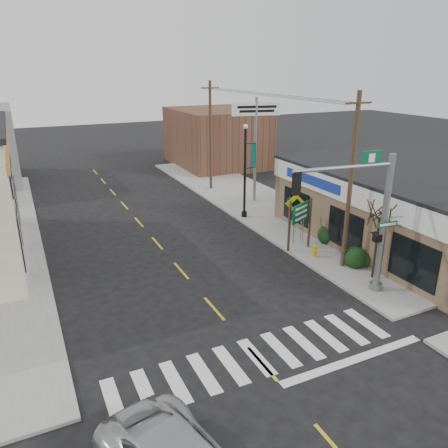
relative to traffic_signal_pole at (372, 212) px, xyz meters
name	(u,v)px	position (x,y,z in m)	size (l,w,h in m)	color
ground	(262,364)	(-6.45, -2.23, -3.89)	(140.00, 140.00, 0.00)	black
sidewalk_right	(280,215)	(2.55, 10.77, -3.83)	(6.00, 38.00, 0.13)	gray
center_line	(181,271)	(-6.45, 5.77, -3.89)	(0.12, 56.00, 0.01)	gold
crosswalk	(256,357)	(-6.45, -1.83, -3.89)	(11.00, 2.20, 0.01)	silver
thrift_store	(428,206)	(8.05, 3.77, -1.89)	(12.00, 14.00, 4.00)	#7B634A
bldg_distant_right	(216,137)	(5.55, 27.77, -1.09)	(8.00, 10.00, 5.60)	brown
traffic_signal_pole	(372,212)	(0.00, 0.00, 0.00)	(4.99, 0.38, 6.32)	gray
guide_sign	(300,217)	(0.26, 5.33, -1.93)	(1.62, 0.14, 2.84)	#4C3723
fire_hydrant	(315,250)	(0.43, 4.11, -3.42)	(0.20, 0.20, 0.63)	#D09900
ped_crossing_sign	(295,210)	(0.45, 6.12, -1.77)	(1.14, 0.08, 2.94)	gray
lamp_post	(246,164)	(0.21, 11.50, -0.24)	(0.79, 0.62, 6.09)	black
dance_center_sign	(256,125)	(2.55, 14.44, 1.81)	(3.52, 0.22, 7.49)	gray
bare_tree	(382,206)	(1.50, 0.94, -0.23)	(2.25, 2.25, 4.49)	black
shrub_front	(355,258)	(1.58, 2.31, -3.33)	(1.15, 1.15, 0.86)	#163512
shrub_back	(328,235)	(2.34, 5.44, -3.31)	(1.21, 1.21, 0.91)	black
utility_pole_near	(351,181)	(1.05, 2.62, 0.59)	(1.48, 0.22, 8.49)	#432A1E
utility_pole_far	(210,135)	(1.05, 19.04, 0.58)	(1.47, 0.22, 8.48)	#46351D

